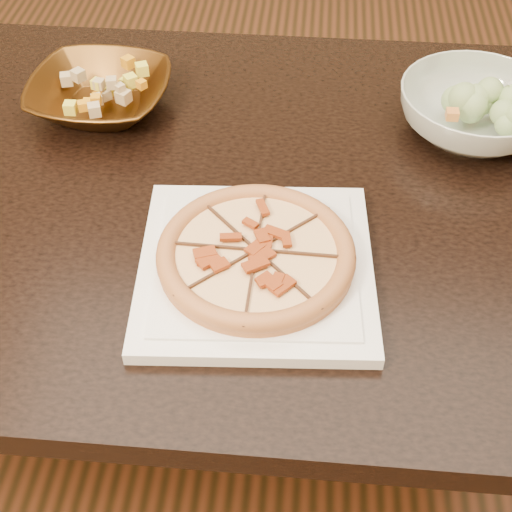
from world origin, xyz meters
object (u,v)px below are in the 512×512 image
object	(u,v)px
pizza	(256,254)
dining_table	(212,235)
bronze_bowl	(100,94)
plate	(256,267)
salad_bowl	(475,111)

from	to	relation	value
pizza	dining_table	bearing A→B (deg)	116.16
dining_table	pizza	distance (m)	0.24
pizza	bronze_bowl	size ratio (longest dim) A/B	1.12
bronze_bowl	dining_table	bearing A→B (deg)	-40.40
plate	pizza	distance (m)	0.02
bronze_bowl	salad_bowl	world-z (taller)	salad_bowl
plate	pizza	world-z (taller)	pizza
pizza	salad_bowl	bearing A→B (deg)	47.12
dining_table	plate	xyz separation A→B (m)	(0.08, -0.17, 0.12)
bronze_bowl	pizza	bearing A→B (deg)	-50.39
bronze_bowl	salad_bowl	size ratio (longest dim) A/B	0.94
pizza	bronze_bowl	xyz separation A→B (m)	(-0.28, 0.34, -0.01)
dining_table	bronze_bowl	bearing A→B (deg)	139.60
pizza	bronze_bowl	distance (m)	0.44
plate	salad_bowl	size ratio (longest dim) A/B	1.33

